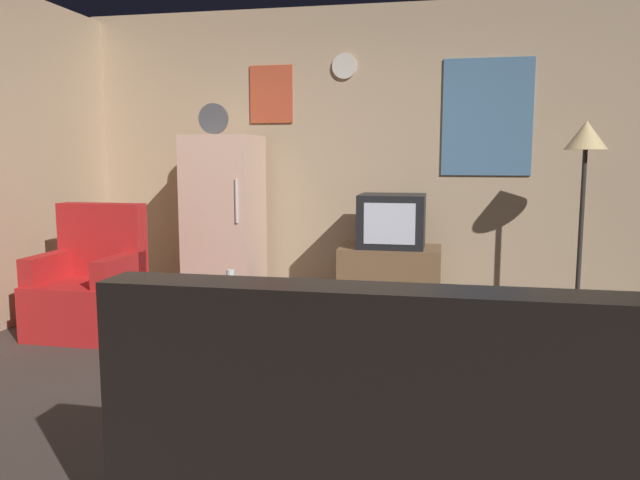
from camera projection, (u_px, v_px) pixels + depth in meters
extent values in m
plane|color=#3D332D|center=(296.00, 394.00, 3.46)|extent=(12.00, 12.00, 0.00)
cube|color=tan|center=(358.00, 156.00, 5.66)|extent=(5.20, 0.10, 2.65)
cube|color=teal|center=(487.00, 117.00, 5.34)|extent=(0.76, 0.02, 1.00)
cube|color=#C64C2D|center=(271.00, 94.00, 5.69)|extent=(0.40, 0.02, 0.52)
cylinder|color=silver|center=(344.00, 66.00, 5.52)|extent=(0.22, 0.03, 0.22)
cube|color=beige|center=(224.00, 221.00, 5.49)|extent=(0.60, 0.60, 1.50)
cylinder|color=silver|center=(236.00, 201.00, 5.12)|extent=(0.02, 0.02, 0.36)
cylinder|color=#4C4C51|center=(214.00, 119.00, 5.30)|extent=(0.26, 0.04, 0.26)
cube|color=brown|center=(390.00, 280.00, 5.24)|extent=(0.84, 0.52, 0.57)
cube|color=#AD4733|center=(387.00, 296.00, 5.00)|extent=(0.76, 0.01, 0.14)
cube|color=black|center=(392.00, 221.00, 5.17)|extent=(0.54, 0.50, 0.44)
cube|color=silver|center=(389.00, 224.00, 4.93)|extent=(0.41, 0.01, 0.33)
cylinder|color=#332D28|center=(576.00, 323.00, 4.90)|extent=(0.24, 0.24, 0.02)
cylinder|color=#332D28|center=(580.00, 237.00, 4.81)|extent=(0.04, 0.04, 1.40)
cone|color=#F2D18C|center=(586.00, 135.00, 4.71)|extent=(0.32, 0.32, 0.22)
cylinder|color=brown|center=(227.00, 370.00, 3.80)|extent=(0.72, 0.72, 0.04)
cylinder|color=brown|center=(226.00, 336.00, 3.77)|extent=(0.24, 0.24, 0.42)
cylinder|color=brown|center=(225.00, 302.00, 3.74)|extent=(0.72, 0.72, 0.04)
cylinder|color=silver|center=(231.00, 281.00, 3.90)|extent=(0.05, 0.05, 0.15)
cylinder|color=silver|center=(244.00, 293.00, 3.71)|extent=(0.08, 0.08, 0.09)
cylinder|color=tan|center=(198.00, 299.00, 3.54)|extent=(0.08, 0.08, 0.09)
cube|color=black|center=(212.00, 296.00, 3.77)|extent=(0.15, 0.07, 0.02)
cube|color=red|center=(87.00, 307.00, 4.62)|extent=(0.68, 0.68, 0.40)
cube|color=red|center=(103.00, 239.00, 4.81)|extent=(0.68, 0.16, 0.56)
cube|color=red|center=(51.00, 267.00, 4.64)|extent=(0.12, 0.60, 0.20)
cube|color=red|center=(119.00, 269.00, 4.53)|extent=(0.12, 0.60, 0.20)
cube|color=black|center=(373.00, 461.00, 2.29)|extent=(1.70, 0.80, 0.40)
cube|color=black|center=(364.00, 368.00, 1.94)|extent=(1.70, 0.20, 0.52)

